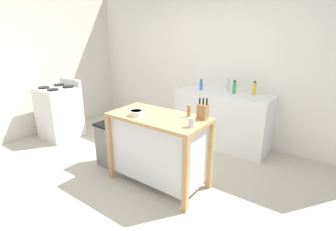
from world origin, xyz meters
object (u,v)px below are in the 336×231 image
(bottle_hand_soap, at_px, (201,85))
(pepper_grinder, at_px, (189,111))
(drinking_cup, at_px, (191,122))
(bottle_dish_soap, at_px, (254,88))
(bottle_spray_cleaner, at_px, (234,87))
(trash_bin, at_px, (110,144))
(sink_faucet, at_px, (228,84))
(knife_block, at_px, (203,111))
(bowl_ceramic_wide, at_px, (136,113))
(stove, at_px, (60,112))
(kitchen_island, at_px, (158,146))

(bottle_hand_soap, bearing_deg, pepper_grinder, -66.75)
(drinking_cup, height_order, bottle_dish_soap, bottle_dish_soap)
(pepper_grinder, xyz_separation_m, bottle_spray_cleaner, (-0.01, 1.38, 0.04))
(trash_bin, bearing_deg, sink_faucet, 60.01)
(knife_block, bearing_deg, pepper_grinder, -172.14)
(bowl_ceramic_wide, distance_m, pepper_grinder, 0.62)
(drinking_cup, height_order, trash_bin, drinking_cup)
(bowl_ceramic_wide, xyz_separation_m, drinking_cup, (0.72, 0.05, 0.02))
(knife_block, relative_size, bottle_dish_soap, 1.16)
(knife_block, height_order, bowl_ceramic_wide, knife_block)
(bottle_dish_soap, relative_size, stove, 0.21)
(knife_block, relative_size, sink_faucet, 1.14)
(knife_block, height_order, bottle_hand_soap, knife_block)
(bowl_ceramic_wide, height_order, drinking_cup, drinking_cup)
(pepper_grinder, bearing_deg, bowl_ceramic_wide, -148.55)
(kitchen_island, xyz_separation_m, trash_bin, (-0.84, -0.04, -0.19))
(trash_bin, distance_m, sink_faucet, 2.10)
(trash_bin, height_order, stove, stove)
(pepper_grinder, bearing_deg, kitchen_island, -149.64)
(bowl_ceramic_wide, bearing_deg, bottle_hand_soap, 91.09)
(bowl_ceramic_wide, height_order, stove, stove)
(kitchen_island, distance_m, drinking_cup, 0.68)
(bowl_ceramic_wide, bearing_deg, sink_faucet, 78.64)
(bowl_ceramic_wide, relative_size, trash_bin, 0.26)
(pepper_grinder, height_order, bottle_hand_soap, bottle_hand_soap)
(sink_faucet, height_order, stove, sink_faucet)
(drinking_cup, distance_m, bottle_hand_soap, 1.73)
(trash_bin, bearing_deg, kitchen_island, 2.85)
(trash_bin, distance_m, stove, 1.54)
(bowl_ceramic_wide, distance_m, bottle_spray_cleaner, 1.78)
(knife_block, bearing_deg, kitchen_island, -156.87)
(sink_faucet, height_order, bottle_spray_cleaner, sink_faucet)
(trash_bin, distance_m, bottle_hand_soap, 1.76)
(kitchen_island, bearing_deg, bowl_ceramic_wide, -147.01)
(knife_block, xyz_separation_m, stove, (-2.84, -0.06, -0.52))
(bottle_dish_soap, distance_m, stove, 3.35)
(drinking_cup, bearing_deg, bottle_spray_cleaner, 97.24)
(sink_faucet, xyz_separation_m, stove, (-2.51, -1.53, -0.56))
(kitchen_island, xyz_separation_m, bottle_spray_cleaner, (0.30, 1.56, 0.51))
(trash_bin, relative_size, sink_faucet, 2.86)
(drinking_cup, xyz_separation_m, sink_faucet, (-0.36, 1.76, 0.07))
(kitchen_island, height_order, bottle_spray_cleaner, bottle_spray_cleaner)
(stove, bearing_deg, trash_bin, -6.90)
(drinking_cup, relative_size, bottle_spray_cleaner, 0.47)
(pepper_grinder, distance_m, sink_faucet, 1.50)
(bowl_ceramic_wide, xyz_separation_m, bottle_dish_soap, (0.80, 1.78, 0.08))
(bottle_hand_soap, height_order, bottle_spray_cleaner, bottle_spray_cleaner)
(knife_block, relative_size, bottle_hand_soap, 1.42)
(kitchen_island, bearing_deg, bottle_hand_soap, 99.43)
(bottle_dish_soap, xyz_separation_m, stove, (-2.94, -1.50, -0.55))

